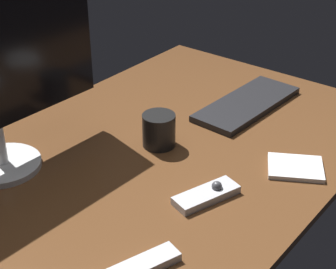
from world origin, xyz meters
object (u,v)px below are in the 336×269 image
(media_remote, at_px, (207,194))
(coffee_mug, at_px, (159,130))
(notepad, at_px, (295,168))
(keyboard, at_px, (247,104))

(media_remote, bearing_deg, coffee_mug, 81.41)
(coffee_mug, xyz_separation_m, notepad, (0.11, -0.33, -0.04))
(coffee_mug, relative_size, notepad, 0.67)
(keyboard, distance_m, notepad, 0.34)
(media_remote, height_order, notepad, media_remote)
(coffee_mug, bearing_deg, keyboard, -11.47)
(keyboard, height_order, notepad, keyboard)
(media_remote, distance_m, notepad, 0.25)
(keyboard, relative_size, notepad, 2.81)
(media_remote, relative_size, notepad, 1.26)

